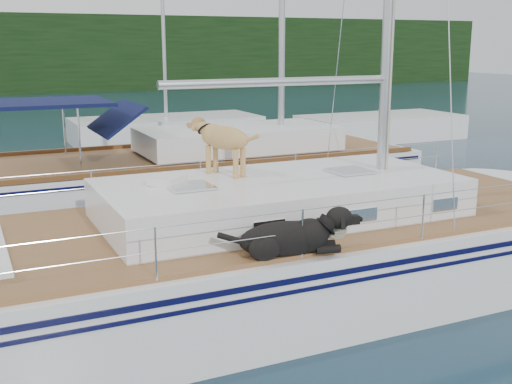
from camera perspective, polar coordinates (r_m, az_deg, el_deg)
ground at (r=9.59m, az=-2.24°, el=-9.90°), size 120.00×120.00×0.00m
tree_line at (r=53.26m, az=-21.81°, el=11.34°), size 90.00×3.00×6.00m
shore_bank at (r=54.55m, az=-21.68°, el=8.84°), size 92.00×1.00×1.20m
main_sailboat at (r=9.37m, az=-1.75°, el=-6.01°), size 12.00×3.89×14.01m
neighbor_sailboat at (r=15.67m, az=-5.27°, el=1.54°), size 11.00×3.50×13.30m
bg_boat_center at (r=25.47m, az=-7.96°, el=5.50°), size 7.20×3.00×11.65m
bg_boat_east at (r=26.36m, az=11.00°, el=5.66°), size 6.40×3.00×11.65m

